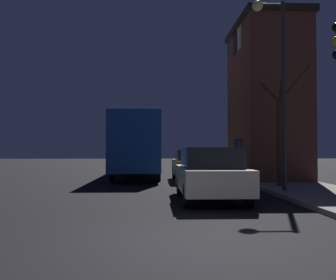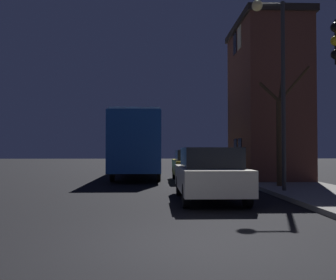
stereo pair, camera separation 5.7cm
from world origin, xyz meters
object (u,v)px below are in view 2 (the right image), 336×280
at_px(bare_tree, 280,131).
at_px(car_mid_lane, 192,165).
at_px(car_near_lane, 209,173).
at_px(bus, 139,141).
at_px(streetlamp, 275,66).

height_order(bare_tree, car_mid_lane, bare_tree).
relative_size(car_near_lane, car_mid_lane, 1.04).
bearing_deg(bare_tree, car_mid_lane, 127.01).
bearing_deg(bus, bare_tree, -51.56).
xyz_separation_m(bus, car_mid_lane, (2.78, -3.30, -1.26)).
height_order(streetlamp, bare_tree, streetlamp).
height_order(streetlamp, bus, streetlamp).
height_order(bare_tree, bus, bare_tree).
bearing_deg(streetlamp, bare_tree, 66.68).
bearing_deg(bare_tree, car_near_lane, -135.55).
relative_size(bare_tree, bus, 0.45).
distance_m(car_near_lane, car_mid_lane, 7.19).
distance_m(bus, car_near_lane, 10.87).
height_order(streetlamp, car_mid_lane, streetlamp).
bearing_deg(bus, car_near_lane, -76.22).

